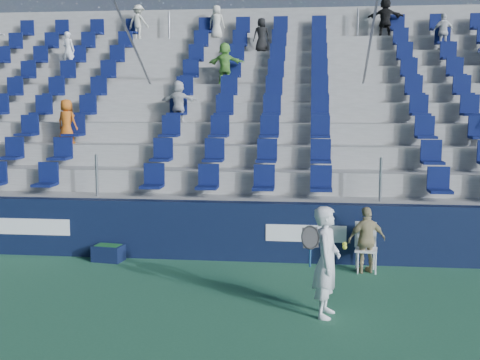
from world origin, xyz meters
name	(u,v)px	position (x,y,z in m)	size (l,w,h in m)	color
ground	(207,312)	(0.00, 0.00, 0.00)	(70.00, 70.00, 0.00)	#2D6948
sponsor_wall	(232,231)	(0.00, 3.15, 0.60)	(24.00, 0.32, 1.20)	black
grandstand	(254,140)	(-0.01, 8.24, 2.14)	(24.00, 8.17, 6.63)	#A5A6A0
tennis_player	(327,262)	(1.82, 0.05, 0.85)	(0.69, 0.67, 1.69)	white
line_judge_chair	(366,243)	(2.65, 2.65, 0.53)	(0.46, 0.47, 0.93)	white
line_judge	(367,240)	(2.65, 2.50, 0.63)	(0.74, 0.31, 1.27)	tan
ball_bin	(108,252)	(-2.50, 2.75, 0.18)	(0.65, 0.48, 0.34)	#0E1736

